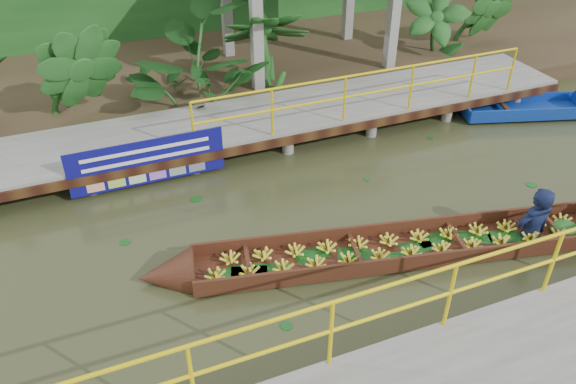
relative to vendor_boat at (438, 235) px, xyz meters
name	(u,v)px	position (x,y,z in m)	size (l,w,h in m)	color
ground	(293,238)	(-2.08, 1.17, -0.31)	(80.00, 80.00, 0.00)	#2A2F17
land_strip	(187,69)	(-2.08, 8.67, -0.09)	(30.00, 8.00, 0.45)	#2E2317
far_dock	(232,125)	(-2.06, 4.60, 0.17)	(16.00, 2.06, 1.66)	slate
vendor_boat	(438,235)	(0.00, 0.00, 0.00)	(8.60, 2.61, 2.25)	#351B0E
moored_blue_boat	(556,108)	(5.53, 3.17, -0.17)	(3.51, 1.83, 0.81)	navy
blue_banner	(148,162)	(-4.01, 3.65, 0.24)	(2.93, 0.04, 0.92)	navy
tropical_plants	(258,53)	(-0.80, 6.47, 0.94)	(14.28, 1.28, 1.60)	#164315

